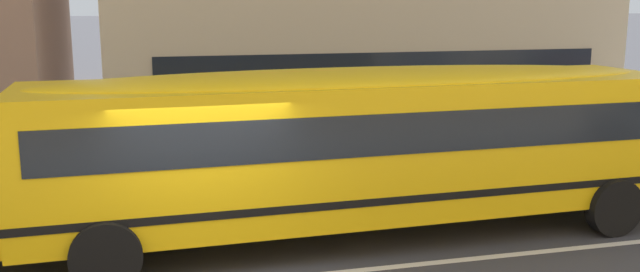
% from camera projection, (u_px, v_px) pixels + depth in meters
% --- Properties ---
extents(sidewalk_far, '(120.00, 3.00, 0.01)m').
position_uv_depth(sidewalk_far, '(176.00, 159.00, 17.28)').
color(sidewalk_far, gray).
rests_on(sidewalk_far, ground_plane).
extents(school_bus, '(12.69, 3.01, 2.82)m').
position_uv_depth(school_bus, '(347.00, 138.00, 11.34)').
color(school_bus, yellow).
rests_on(school_bus, ground_plane).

